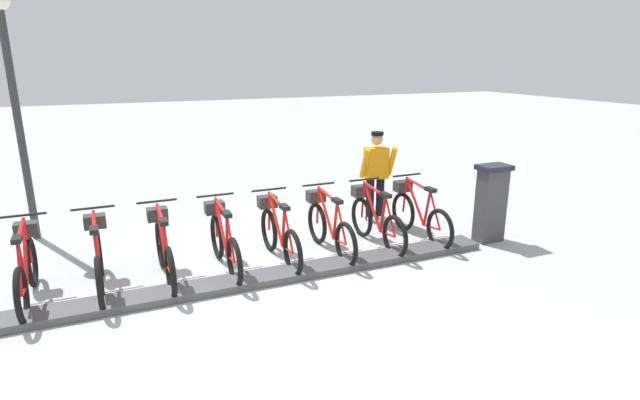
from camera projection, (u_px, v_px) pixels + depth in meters
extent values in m
plane|color=#A6ABA9|center=(250.00, 284.00, 6.73)|extent=(60.00, 60.00, 0.00)
cube|color=#47474C|center=(250.00, 280.00, 6.72)|extent=(0.44, 7.33, 0.10)
cube|color=#38383D|center=(491.00, 206.00, 8.16)|extent=(0.28, 0.44, 1.20)
cube|color=#194C8C|center=(486.00, 183.00, 8.19)|extent=(0.03, 0.30, 0.40)
cube|color=black|center=(494.00, 167.00, 7.98)|extent=(0.36, 0.52, 0.08)
torus|color=black|center=(440.00, 230.00, 7.83)|extent=(0.67, 0.08, 0.67)
torus|color=black|center=(403.00, 211.00, 8.75)|extent=(0.67, 0.08, 0.67)
cylinder|color=red|center=(415.00, 201.00, 8.37)|extent=(0.60, 0.05, 0.70)
cylinder|color=red|center=(427.00, 208.00, 8.08)|extent=(0.16, 0.05, 0.61)
cylinder|color=red|center=(418.00, 184.00, 8.24)|extent=(0.69, 0.05, 0.11)
cylinder|color=red|center=(432.00, 227.00, 8.02)|extent=(0.43, 0.04, 0.09)
cylinder|color=red|center=(435.00, 210.00, 7.89)|extent=(0.33, 0.03, 0.56)
cylinder|color=red|center=(405.00, 195.00, 8.64)|extent=(0.10, 0.04, 0.62)
cube|color=black|center=(430.00, 190.00, 7.94)|extent=(0.22, 0.10, 0.06)
cylinder|color=black|center=(407.00, 175.00, 8.52)|extent=(0.04, 0.54, 0.03)
cube|color=#2D2D2D|center=(403.00, 186.00, 8.67)|extent=(0.20, 0.28, 0.18)
torus|color=black|center=(395.00, 237.00, 7.52)|extent=(0.67, 0.08, 0.67)
torus|color=black|center=(362.00, 217.00, 8.44)|extent=(0.67, 0.08, 0.67)
cylinder|color=red|center=(372.00, 207.00, 8.06)|extent=(0.60, 0.05, 0.70)
cylinder|color=red|center=(383.00, 214.00, 7.77)|extent=(0.16, 0.05, 0.61)
cylinder|color=red|center=(375.00, 189.00, 7.93)|extent=(0.69, 0.05, 0.11)
cylinder|color=red|center=(387.00, 234.00, 7.71)|extent=(0.43, 0.04, 0.09)
cylinder|color=red|center=(390.00, 217.00, 7.58)|extent=(0.33, 0.03, 0.56)
cylinder|color=red|center=(363.00, 200.00, 8.33)|extent=(0.10, 0.04, 0.62)
cube|color=black|center=(386.00, 195.00, 7.63)|extent=(0.22, 0.10, 0.06)
cylinder|color=black|center=(364.00, 180.00, 8.21)|extent=(0.04, 0.54, 0.03)
cube|color=#2D2D2D|center=(361.00, 191.00, 8.37)|extent=(0.20, 0.28, 0.18)
torus|color=black|center=(346.00, 244.00, 7.21)|extent=(0.67, 0.08, 0.67)
torus|color=black|center=(317.00, 223.00, 8.13)|extent=(0.67, 0.08, 0.67)
cylinder|color=red|center=(326.00, 213.00, 7.75)|extent=(0.60, 0.05, 0.70)
cylinder|color=red|center=(335.00, 221.00, 7.46)|extent=(0.16, 0.05, 0.61)
cylinder|color=red|center=(328.00, 195.00, 7.62)|extent=(0.69, 0.05, 0.11)
cylinder|color=red|center=(340.00, 241.00, 7.40)|extent=(0.43, 0.04, 0.09)
cylinder|color=red|center=(342.00, 223.00, 7.27)|extent=(0.33, 0.03, 0.56)
cylinder|color=red|center=(318.00, 206.00, 8.02)|extent=(0.10, 0.04, 0.62)
cube|color=black|center=(337.00, 201.00, 7.32)|extent=(0.22, 0.10, 0.06)
cylinder|color=black|center=(319.00, 184.00, 7.90)|extent=(0.04, 0.54, 0.03)
cube|color=#2D2D2D|center=(316.00, 196.00, 8.06)|extent=(0.20, 0.28, 0.18)
torus|color=black|center=(293.00, 253.00, 6.90)|extent=(0.67, 0.08, 0.67)
torus|color=black|center=(269.00, 230.00, 7.82)|extent=(0.67, 0.08, 0.67)
cylinder|color=red|center=(276.00, 219.00, 7.45)|extent=(0.60, 0.05, 0.70)
cylinder|color=red|center=(283.00, 228.00, 7.15)|extent=(0.16, 0.05, 0.61)
cylinder|color=red|center=(277.00, 201.00, 7.31)|extent=(0.69, 0.05, 0.11)
cylinder|color=red|center=(288.00, 250.00, 7.09)|extent=(0.43, 0.04, 0.09)
cylinder|color=red|center=(289.00, 231.00, 6.96)|extent=(0.33, 0.03, 0.56)
cylinder|color=red|center=(269.00, 212.00, 7.71)|extent=(0.10, 0.04, 0.62)
cube|color=black|center=(284.00, 207.00, 7.01)|extent=(0.22, 0.10, 0.06)
cylinder|color=black|center=(269.00, 190.00, 7.59)|extent=(0.04, 0.54, 0.03)
cube|color=#2D2D2D|center=(267.00, 202.00, 7.75)|extent=(0.20, 0.28, 0.18)
torus|color=black|center=(235.00, 262.00, 6.59)|extent=(0.67, 0.08, 0.67)
torus|color=black|center=(217.00, 237.00, 7.51)|extent=(0.67, 0.08, 0.67)
cylinder|color=red|center=(221.00, 226.00, 7.14)|extent=(0.60, 0.05, 0.70)
cylinder|color=red|center=(227.00, 236.00, 6.84)|extent=(0.16, 0.05, 0.61)
cylinder|color=red|center=(221.00, 207.00, 7.00)|extent=(0.69, 0.05, 0.11)
cylinder|color=red|center=(231.00, 258.00, 6.78)|extent=(0.43, 0.04, 0.09)
cylinder|color=red|center=(231.00, 239.00, 6.65)|extent=(0.33, 0.03, 0.56)
cylinder|color=red|center=(216.00, 218.00, 7.40)|extent=(0.10, 0.04, 0.62)
cube|color=black|center=(227.00, 214.00, 6.70)|extent=(0.22, 0.10, 0.06)
cylinder|color=black|center=(215.00, 195.00, 7.28)|extent=(0.04, 0.54, 0.03)
cube|color=#2D2D2D|center=(215.00, 208.00, 7.44)|extent=(0.20, 0.28, 0.18)
torus|color=black|center=(171.00, 272.00, 6.28)|extent=(0.67, 0.08, 0.67)
torus|color=black|center=(160.00, 245.00, 7.20)|extent=(0.67, 0.08, 0.67)
cylinder|color=red|center=(162.00, 234.00, 6.83)|extent=(0.60, 0.05, 0.70)
cylinder|color=red|center=(165.00, 244.00, 6.53)|extent=(0.16, 0.05, 0.61)
cylinder|color=red|center=(160.00, 214.00, 6.69)|extent=(0.69, 0.05, 0.11)
cylinder|color=red|center=(168.00, 268.00, 6.47)|extent=(0.43, 0.04, 0.09)
cylinder|color=red|center=(167.00, 248.00, 6.34)|extent=(0.33, 0.03, 0.56)
cylinder|color=red|center=(159.00, 225.00, 7.09)|extent=(0.10, 0.04, 0.62)
cube|color=black|center=(164.00, 222.00, 6.39)|extent=(0.22, 0.10, 0.06)
cylinder|color=black|center=(157.00, 201.00, 6.97)|extent=(0.04, 0.54, 0.03)
cube|color=#2D2D2D|center=(157.00, 214.00, 7.13)|extent=(0.20, 0.28, 0.18)
torus|color=black|center=(100.00, 283.00, 5.97)|extent=(0.67, 0.08, 0.67)
torus|color=black|center=(99.00, 253.00, 6.89)|extent=(0.67, 0.08, 0.67)
cylinder|color=red|center=(97.00, 242.00, 6.52)|extent=(0.60, 0.05, 0.70)
cylinder|color=red|center=(97.00, 254.00, 6.22)|extent=(0.16, 0.05, 0.61)
cylinder|color=red|center=(94.00, 221.00, 6.38)|extent=(0.69, 0.05, 0.11)
cylinder|color=red|center=(100.00, 279.00, 6.16)|extent=(0.43, 0.04, 0.09)
cylinder|color=red|center=(97.00, 258.00, 6.03)|extent=(0.33, 0.03, 0.56)
cylinder|color=red|center=(96.00, 233.00, 6.78)|extent=(0.10, 0.04, 0.62)
cube|color=black|center=(94.00, 230.00, 6.08)|extent=(0.22, 0.10, 0.06)
cylinder|color=black|center=(93.00, 208.00, 6.66)|extent=(0.04, 0.54, 0.03)
cube|color=#2D2D2D|center=(95.00, 221.00, 6.82)|extent=(0.20, 0.28, 0.18)
torus|color=black|center=(22.00, 296.00, 5.66)|extent=(0.67, 0.08, 0.67)
torus|color=black|center=(31.00, 262.00, 6.58)|extent=(0.67, 0.08, 0.67)
cylinder|color=red|center=(25.00, 251.00, 6.21)|extent=(0.60, 0.05, 0.70)
cylinder|color=red|center=(22.00, 264.00, 5.91)|extent=(0.16, 0.05, 0.61)
cylinder|color=red|center=(20.00, 230.00, 6.07)|extent=(0.69, 0.05, 0.11)
cylinder|color=red|center=(24.00, 290.00, 5.86)|extent=(0.43, 0.04, 0.09)
cylinder|color=red|center=(19.00, 268.00, 5.72)|extent=(0.33, 0.03, 0.56)
cylinder|color=red|center=(27.00, 241.00, 6.47)|extent=(0.10, 0.04, 0.62)
cube|color=black|center=(17.00, 239.00, 5.77)|extent=(0.22, 0.10, 0.06)
cylinder|color=black|center=(23.00, 215.00, 6.35)|extent=(0.04, 0.54, 0.03)
cube|color=#2D2D2D|center=(26.00, 229.00, 6.51)|extent=(0.20, 0.28, 0.18)
cube|color=white|center=(381.00, 219.00, 9.29)|extent=(0.27, 0.14, 0.10)
cube|color=white|center=(368.00, 218.00, 9.34)|extent=(0.27, 0.14, 0.10)
cylinder|color=black|center=(380.00, 198.00, 9.24)|extent=(0.15, 0.15, 0.82)
cylinder|color=black|center=(370.00, 199.00, 9.18)|extent=(0.15, 0.15, 0.82)
cube|color=orange|center=(376.00, 163.00, 9.03)|extent=(0.30, 0.43, 0.56)
cylinder|color=orange|center=(392.00, 161.00, 9.00)|extent=(0.34, 0.14, 0.57)
cylinder|color=orange|center=(365.00, 163.00, 8.85)|extent=(0.34, 0.14, 0.57)
sphere|color=tan|center=(377.00, 139.00, 8.91)|extent=(0.22, 0.22, 0.22)
cylinder|color=black|center=(377.00, 134.00, 8.86)|extent=(0.22, 0.22, 0.06)
cylinder|color=#2D2D33|center=(19.00, 129.00, 7.94)|extent=(0.12, 0.12, 3.66)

